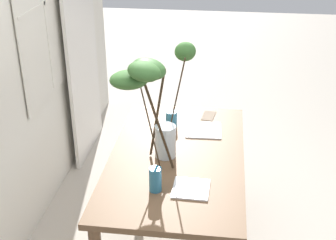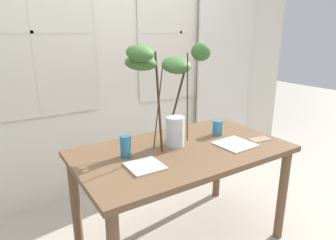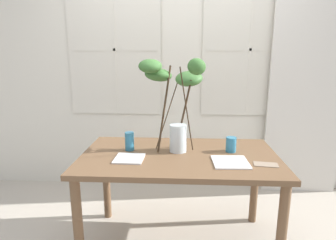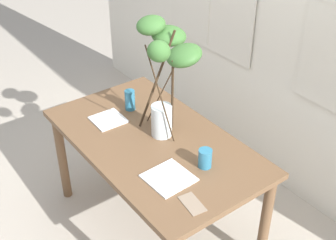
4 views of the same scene
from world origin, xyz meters
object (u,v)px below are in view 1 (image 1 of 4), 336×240
dining_table (177,169)px  plate_square_left (191,189)px  vase_with_branches (151,90)px  drinking_glass_blue_left (155,179)px  drinking_glass_blue_right (171,119)px  plate_square_right (204,130)px

dining_table → plate_square_left: plate_square_left is taller
dining_table → plate_square_left: 0.39m
vase_with_branches → drinking_glass_blue_left: vase_with_branches is taller
drinking_glass_blue_right → plate_square_left: 0.77m
vase_with_branches → plate_square_right: vase_with_branches is taller
drinking_glass_blue_left → plate_square_right: (0.74, -0.22, -0.07)m
dining_table → plate_square_right: plate_square_right is taller
dining_table → drinking_glass_blue_left: bearing=168.7°
dining_table → plate_square_left: size_ratio=7.20×
dining_table → drinking_glass_blue_right: drinking_glass_blue_right is taller
plate_square_right → drinking_glass_blue_right: bearing=80.7°
drinking_glass_blue_right → vase_with_branches: bearing=172.1°
drinking_glass_blue_left → plate_square_left: size_ratio=0.71×
vase_with_branches → drinking_glass_blue_left: (-0.33, -0.07, -0.39)m
dining_table → plate_square_right: (0.35, -0.15, 0.10)m
vase_with_branches → plate_square_right: bearing=-35.3°
plate_square_left → plate_square_right: plate_square_left is taller
drinking_glass_blue_left → drinking_glass_blue_right: 0.77m
plate_square_right → dining_table: bearing=157.4°
drinking_glass_blue_left → drinking_glass_blue_right: drinking_glass_blue_left is taller
plate_square_right → drinking_glass_blue_left: bearing=163.1°
drinking_glass_blue_left → plate_square_left: drinking_glass_blue_left is taller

